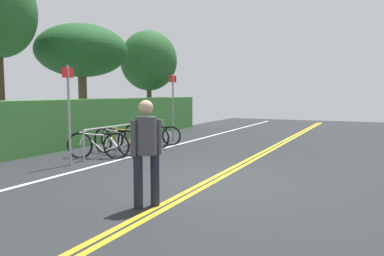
% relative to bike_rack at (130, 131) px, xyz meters
% --- Properties ---
extents(ground_plane, '(36.96, 12.19, 0.05)m').
position_rel_bike_rack_xyz_m(ground_plane, '(-2.79, -3.83, -0.62)').
color(ground_plane, '#232628').
extents(centre_line_yellow_inner, '(33.26, 0.10, 0.00)m').
position_rel_bike_rack_xyz_m(centre_line_yellow_inner, '(-2.79, -3.91, -0.60)').
color(centre_line_yellow_inner, gold).
rests_on(centre_line_yellow_inner, ground_plane).
extents(centre_line_yellow_outer, '(33.26, 0.10, 0.00)m').
position_rel_bike_rack_xyz_m(centre_line_yellow_outer, '(-2.79, -3.75, -0.60)').
color(centre_line_yellow_outer, gold).
rests_on(centre_line_yellow_outer, ground_plane).
extents(bike_lane_stripe_white, '(33.26, 0.12, 0.00)m').
position_rel_bike_rack_xyz_m(bike_lane_stripe_white, '(-2.79, -0.72, -0.60)').
color(bike_lane_stripe_white, white).
rests_on(bike_lane_stripe_white, ground_plane).
extents(bike_rack, '(4.17, 0.05, 0.82)m').
position_rel_bike_rack_xyz_m(bike_rack, '(0.00, 0.00, 0.00)').
color(bike_rack, '#9EA0A5').
rests_on(bike_rack, ground_plane).
extents(bicycle_0, '(0.67, 1.67, 0.75)m').
position_rel_bike_rack_xyz_m(bicycle_0, '(-1.55, -0.05, -0.25)').
color(bicycle_0, black).
rests_on(bicycle_0, ground_plane).
extents(bicycle_1, '(0.50, 1.76, 0.78)m').
position_rel_bike_rack_xyz_m(bicycle_1, '(-0.82, -0.05, -0.23)').
color(bicycle_1, black).
rests_on(bicycle_1, ground_plane).
extents(bicycle_2, '(0.64, 1.64, 0.74)m').
position_rel_bike_rack_xyz_m(bicycle_2, '(-0.04, 0.05, -0.25)').
color(bicycle_2, black).
rests_on(bicycle_2, ground_plane).
extents(bicycle_3, '(0.46, 1.86, 0.79)m').
position_rel_bike_rack_xyz_m(bicycle_3, '(0.81, -0.06, -0.23)').
color(bicycle_3, black).
rests_on(bicycle_3, ground_plane).
extents(bicycle_4, '(0.53, 1.69, 0.69)m').
position_rel_bike_rack_xyz_m(bicycle_4, '(1.52, -0.04, -0.28)').
color(bicycle_4, black).
rests_on(bicycle_4, ground_plane).
extents(pedestrian, '(0.41, 0.34, 1.64)m').
position_rel_bike_rack_xyz_m(pedestrian, '(-4.74, -3.61, 0.35)').
color(pedestrian, '#1E1E2D').
rests_on(pedestrian, ground_plane).
extents(sign_post_near, '(0.36, 0.06, 2.41)m').
position_rel_bike_rack_xyz_m(sign_post_near, '(-2.64, -0.09, 0.85)').
color(sign_post_near, gray).
rests_on(sign_post_near, ground_plane).
extents(sign_post_far, '(0.36, 0.10, 2.44)m').
position_rel_bike_rack_xyz_m(sign_post_far, '(2.58, -0.10, 0.86)').
color(sign_post_far, gray).
rests_on(sign_post_far, ground_plane).
extents(hedge_backdrop, '(13.12, 0.85, 1.54)m').
position_rel_bike_rack_xyz_m(hedge_backdrop, '(1.50, 2.15, 0.17)').
color(hedge_backdrop, '#387533').
rests_on(hedge_backdrop, ground_plane).
extents(tree_far_right, '(3.55, 3.55, 4.43)m').
position_rel_bike_rack_xyz_m(tree_far_right, '(2.17, 3.73, 2.78)').
color(tree_far_right, brown).
rests_on(tree_far_right, ground_plane).
extents(tree_extra, '(2.67, 2.67, 4.68)m').
position_rel_bike_rack_xyz_m(tree_extra, '(5.91, 2.99, 2.66)').
color(tree_extra, brown).
rests_on(tree_extra, ground_plane).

